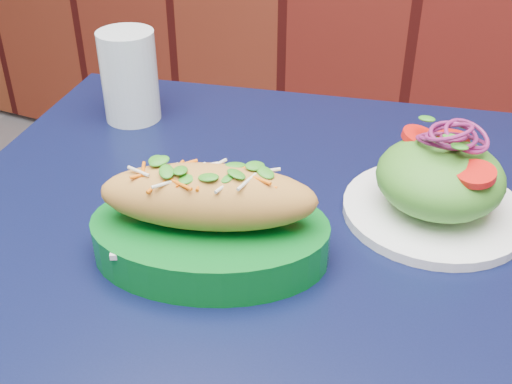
% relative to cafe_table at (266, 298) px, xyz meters
% --- Properties ---
extents(cafe_table, '(0.95, 0.95, 0.75)m').
position_rel_cafe_table_xyz_m(cafe_table, '(0.00, 0.00, 0.00)').
color(cafe_table, black).
rests_on(cafe_table, ground).
extents(banh_mi_basket, '(0.29, 0.24, 0.12)m').
position_rel_cafe_table_xyz_m(banh_mi_basket, '(-0.04, -0.05, 0.13)').
color(banh_mi_basket, '#07651D').
rests_on(banh_mi_basket, cafe_table).
extents(salad_plate, '(0.21, 0.21, 0.12)m').
position_rel_cafe_table_xyz_m(salad_plate, '(0.16, 0.13, 0.13)').
color(salad_plate, white).
rests_on(salad_plate, cafe_table).
extents(water_glass, '(0.08, 0.08, 0.13)m').
position_rel_cafe_table_xyz_m(water_glass, '(-0.31, 0.19, 0.15)').
color(water_glass, silver).
rests_on(water_glass, cafe_table).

